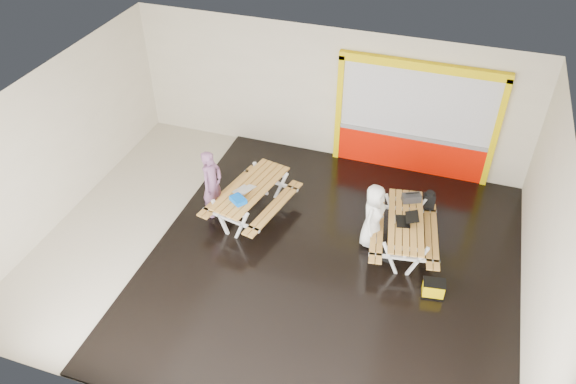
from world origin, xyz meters
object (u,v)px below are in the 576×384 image
(picnic_table_right, at_px, (405,227))
(backpack, at_px, (429,200))
(person_left, at_px, (212,184))
(fluke_bag, at_px, (433,289))
(person_right, at_px, (373,216))
(toolbox, at_px, (411,198))
(picnic_table_left, at_px, (251,194))
(laptop_left, at_px, (244,190))
(blue_pouch, at_px, (238,200))
(dark_case, at_px, (382,252))
(laptop_right, at_px, (406,220))

(picnic_table_right, relative_size, backpack, 5.22)
(person_left, bearing_deg, picnic_table_right, -76.80)
(person_left, bearing_deg, fluke_bag, -90.20)
(person_right, distance_m, toolbox, 1.02)
(picnic_table_left, xyz_separation_m, laptop_left, (-0.08, -0.22, 0.26))
(blue_pouch, bearing_deg, laptop_left, 91.08)
(person_right, height_order, blue_pouch, person_right)
(picnic_table_right, bearing_deg, toolbox, 90.09)
(laptop_left, bearing_deg, person_left, 179.59)
(laptop_left, bearing_deg, picnic_table_left, 70.65)
(person_right, relative_size, toolbox, 3.41)
(person_left, relative_size, person_right, 1.11)
(picnic_table_left, distance_m, fluke_bag, 4.41)
(dark_case, distance_m, fluke_bag, 1.41)
(dark_case, height_order, fluke_bag, fluke_bag)
(person_left, height_order, backpack, person_left)
(fluke_bag, bearing_deg, laptop_left, 167.94)
(toolbox, height_order, dark_case, toolbox)
(person_left, xyz_separation_m, fluke_bag, (5.08, -0.93, -0.67))
(laptop_right, bearing_deg, laptop_left, -177.09)
(picnic_table_left, relative_size, toolbox, 5.50)
(laptop_left, xyz_separation_m, toolbox, (3.52, 0.90, -0.00))
(backpack, height_order, fluke_bag, backpack)
(laptop_right, distance_m, backpack, 1.04)
(fluke_bag, bearing_deg, picnic_table_right, 124.52)
(blue_pouch, bearing_deg, backpack, 21.00)
(blue_pouch, xyz_separation_m, fluke_bag, (4.31, -0.58, -0.68))
(blue_pouch, relative_size, dark_case, 0.76)
(person_right, relative_size, dark_case, 3.28)
(picnic_table_right, distance_m, fluke_bag, 1.46)
(toolbox, height_order, fluke_bag, toolbox)
(laptop_right, distance_m, blue_pouch, 3.55)
(person_left, bearing_deg, laptop_left, -80.27)
(laptop_right, bearing_deg, dark_case, -140.81)
(picnic_table_right, height_order, dark_case, picnic_table_right)
(picnic_table_right, bearing_deg, backpack, 68.23)
(laptop_right, height_order, toolbox, toolbox)
(blue_pouch, bearing_deg, person_left, 155.78)
(blue_pouch, bearing_deg, laptop_right, 8.45)
(fluke_bag, bearing_deg, person_right, 144.50)
(picnic_table_left, relative_size, laptop_left, 4.56)
(person_right, bearing_deg, picnic_table_left, 96.79)
(person_right, distance_m, dark_case, 0.82)
(laptop_right, height_order, blue_pouch, laptop_right)
(person_left, relative_size, laptop_left, 3.15)
(picnic_table_right, bearing_deg, person_left, -176.94)
(person_left, relative_size, backpack, 3.84)
(toolbox, distance_m, backpack, 0.47)
(picnic_table_left, bearing_deg, person_left, -165.85)
(picnic_table_left, xyz_separation_m, fluke_bag, (4.23, -1.14, -0.43))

